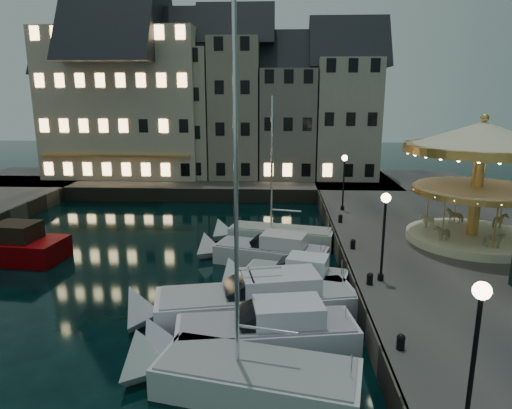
# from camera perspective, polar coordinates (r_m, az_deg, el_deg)

# --- Properties ---
(ground) EXTENTS (160.00, 160.00, 0.00)m
(ground) POSITION_cam_1_polar(r_m,az_deg,el_deg) (21.63, -3.85, -13.24)
(ground) COLOR black
(ground) RESTS_ON ground
(quay_east) EXTENTS (16.00, 56.00, 1.30)m
(quay_east) POSITION_cam_1_polar(r_m,az_deg,el_deg) (29.16, 26.37, -6.11)
(quay_east) COLOR #474442
(quay_east) RESTS_ON ground
(quay_north) EXTENTS (44.00, 12.00, 1.30)m
(quay_north) POSITION_cam_1_polar(r_m,az_deg,el_deg) (49.16, -9.31, 2.64)
(quay_north) COLOR #474442
(quay_north) RESTS_ON ground
(quaywall_e) EXTENTS (0.15, 44.00, 1.30)m
(quaywall_e) POSITION_cam_1_polar(r_m,az_deg,el_deg) (27.00, 10.50, -6.39)
(quaywall_e) COLOR #47423A
(quaywall_e) RESTS_ON ground
(quaywall_n) EXTENTS (48.00, 0.15, 1.30)m
(quaywall_n) POSITION_cam_1_polar(r_m,az_deg,el_deg) (43.00, -8.38, 1.14)
(quaywall_n) COLOR #47423A
(quaywall_n) RESTS_ON ground
(streetlamp_a) EXTENTS (0.44, 0.44, 4.17)m
(streetlamp_a) POSITION_cam_1_polar(r_m,az_deg,el_deg) (12.61, 25.81, -14.82)
(streetlamp_a) COLOR black
(streetlamp_a) RESTS_ON quay_east
(streetlamp_b) EXTENTS (0.44, 0.44, 4.17)m
(streetlamp_b) POSITION_cam_1_polar(r_m,az_deg,el_deg) (21.51, 15.73, -2.41)
(streetlamp_b) COLOR black
(streetlamp_b) RESTS_ON quay_east
(streetlamp_c) EXTENTS (0.44, 0.44, 4.17)m
(streetlamp_c) POSITION_cam_1_polar(r_m,az_deg,el_deg) (34.49, 10.94, 3.70)
(streetlamp_c) COLOR black
(streetlamp_c) RESTS_ON quay_east
(bollard_a) EXTENTS (0.30, 0.30, 0.57)m
(bollard_a) POSITION_cam_1_polar(r_m,az_deg,el_deg) (16.86, 17.65, -15.97)
(bollard_a) COLOR black
(bollard_a) RESTS_ON quay_east
(bollard_b) EXTENTS (0.30, 0.30, 0.57)m
(bollard_b) POSITION_cam_1_polar(r_m,az_deg,el_deg) (21.69, 14.05, -8.92)
(bollard_b) COLOR black
(bollard_b) RESTS_ON quay_east
(bollard_c) EXTENTS (0.30, 0.30, 0.57)m
(bollard_c) POSITION_cam_1_polar(r_m,az_deg,el_deg) (26.31, 12.02, -4.80)
(bollard_c) COLOR black
(bollard_c) RESTS_ON quay_east
(bollard_d) EXTENTS (0.30, 0.30, 0.57)m
(bollard_d) POSITION_cam_1_polar(r_m,az_deg,el_deg) (31.53, 10.51, -1.68)
(bollard_d) COLOR black
(bollard_d) RESTS_ON quay_east
(townhouse_na) EXTENTS (5.50, 8.00, 12.80)m
(townhouse_na) POSITION_cam_1_polar(r_m,az_deg,el_deg) (53.88, -21.39, 10.48)
(townhouse_na) COLOR gray
(townhouse_na) RESTS_ON quay_north
(townhouse_nb) EXTENTS (6.16, 8.00, 13.80)m
(townhouse_nb) POSITION_cam_1_polar(r_m,az_deg,el_deg) (51.89, -15.84, 11.36)
(townhouse_nb) COLOR tan
(townhouse_nb) RESTS_ON quay_north
(townhouse_nc) EXTENTS (6.82, 8.00, 14.80)m
(townhouse_nc) POSITION_cam_1_polar(r_m,az_deg,el_deg) (50.28, -9.18, 12.21)
(townhouse_nc) COLOR #B7A58E
(townhouse_nc) RESTS_ON quay_north
(townhouse_nd) EXTENTS (5.50, 8.00, 15.80)m
(townhouse_nd) POSITION_cam_1_polar(r_m,az_deg,el_deg) (49.41, -2.50, 12.93)
(townhouse_nd) COLOR gray
(townhouse_nd) RESTS_ON quay_north
(townhouse_ne) EXTENTS (6.16, 8.00, 12.80)m
(townhouse_ne) POSITION_cam_1_polar(r_m,az_deg,el_deg) (49.23, 3.97, 11.16)
(townhouse_ne) COLOR gray
(townhouse_ne) RESTS_ON quay_north
(townhouse_nf) EXTENTS (6.82, 8.00, 13.80)m
(townhouse_nf) POSITION_cam_1_polar(r_m,az_deg,el_deg) (49.68, 11.12, 11.54)
(townhouse_nf) COLOR #A5998D
(townhouse_nf) RESTS_ON quay_north
(hotel_corner) EXTENTS (17.60, 9.00, 16.80)m
(hotel_corner) POSITION_cam_1_polar(r_m,az_deg,el_deg) (51.85, -15.89, 13.02)
(hotel_corner) COLOR beige
(hotel_corner) RESTS_ON quay_north
(motorboat_a) EXTENTS (7.88, 4.06, 13.06)m
(motorboat_a) POSITION_cam_1_polar(r_m,az_deg,el_deg) (16.32, -1.95, -20.72)
(motorboat_a) COLOR silver
(motorboat_a) RESTS_ON ground
(motorboat_b) EXTENTS (8.15, 3.49, 2.15)m
(motorboat_b) POSITION_cam_1_polar(r_m,az_deg,el_deg) (18.47, -0.01, -15.94)
(motorboat_b) COLOR silver
(motorboat_b) RESTS_ON ground
(motorboat_c) EXTENTS (10.09, 4.54, 13.37)m
(motorboat_c) POSITION_cam_1_polar(r_m,az_deg,el_deg) (20.98, -1.00, -12.03)
(motorboat_c) COLOR silver
(motorboat_c) RESTS_ON ground
(motorboat_d) EXTENTS (6.23, 3.32, 2.15)m
(motorboat_d) POSITION_cam_1_polar(r_m,az_deg,el_deg) (23.56, 3.90, -9.24)
(motorboat_d) COLOR silver
(motorboat_d) RESTS_ON ground
(motorboat_e) EXTENTS (7.61, 4.09, 2.15)m
(motorboat_e) POSITION_cam_1_polar(r_m,az_deg,el_deg) (27.12, 1.03, -6.09)
(motorboat_e) COLOR silver
(motorboat_e) RESTS_ON ground
(motorboat_f) EXTENTS (7.98, 3.59, 10.56)m
(motorboat_f) POSITION_cam_1_polar(r_m,az_deg,el_deg) (30.75, 2.11, -3.94)
(motorboat_f) COLOR silver
(motorboat_f) RESTS_ON ground
(carousel) EXTENTS (8.49, 8.49, 7.43)m
(carousel) POSITION_cam_1_polar(r_m,az_deg,el_deg) (28.95, 26.24, 5.09)
(carousel) COLOR beige
(carousel) RESTS_ON quay_east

